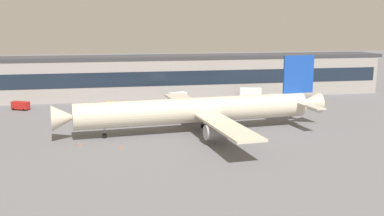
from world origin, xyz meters
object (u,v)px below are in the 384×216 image
at_px(crew_van, 21,105).
at_px(traffic_cone_0, 121,147).
at_px(catering_truck, 251,93).
at_px(traffic_cone_1, 80,144).
at_px(airliner, 199,110).
at_px(pushback_tractor, 114,105).
at_px(belt_loader, 288,96).
at_px(stair_truck, 177,97).

distance_m(crew_van, traffic_cone_0, 55.12).
relative_size(catering_truck, traffic_cone_1, 12.97).
relative_size(airliner, catering_truck, 8.66).
bearing_deg(crew_van, airliner, -38.22).
bearing_deg(pushback_tractor, traffic_cone_0, -89.45).
bearing_deg(airliner, belt_loader, 44.23).
bearing_deg(stair_truck, crew_van, -177.14).
xyz_separation_m(crew_van, stair_truck, (47.80, 2.39, 0.52)).
xyz_separation_m(airliner, crew_van, (-46.55, 36.65, -3.75)).
distance_m(airliner, crew_van, 59.37).
bearing_deg(catering_truck, traffic_cone_0, -131.75).
relative_size(crew_van, traffic_cone_1, 9.55).
xyz_separation_m(pushback_tractor, catering_truck, (46.02, 5.42, 1.24)).
distance_m(stair_truck, traffic_cone_1, 54.10).
distance_m(stair_truck, belt_loader, 37.93).
bearing_deg(belt_loader, pushback_tractor, -176.60).
distance_m(crew_van, traffic_cone_1, 47.52).
relative_size(stair_truck, catering_truck, 0.85).
xyz_separation_m(stair_truck, traffic_cone_0, (-20.12, -50.03, -1.69)).
bearing_deg(traffic_cone_1, pushback_tractor, 78.96).
distance_m(crew_van, catering_truck, 73.35).
xyz_separation_m(airliner, pushback_tractor, (-19.30, 34.66, -4.16)).
bearing_deg(stair_truck, traffic_cone_0, -111.90).
relative_size(airliner, stair_truck, 10.23).
relative_size(stair_truck, traffic_cone_0, 11.27).
bearing_deg(stair_truck, belt_loader, -1.38).
xyz_separation_m(stair_truck, traffic_cone_1, (-28.65, -45.86, -1.68)).
relative_size(airliner, belt_loader, 10.00).
bearing_deg(catering_truck, traffic_cone_1, -139.09).
bearing_deg(traffic_cone_0, catering_truck, 48.25).
height_order(airliner, traffic_cone_1, airliner).
relative_size(crew_van, traffic_cone_0, 9.81).
relative_size(pushback_tractor, catering_truck, 0.71).
bearing_deg(catering_truck, airliner, -123.68).
bearing_deg(crew_van, belt_loader, 0.98).
height_order(belt_loader, traffic_cone_0, belt_loader).
xyz_separation_m(pushback_tractor, stair_truck, (20.55, 4.38, 0.93)).
height_order(airliner, catering_truck, airliner).
bearing_deg(crew_van, pushback_tractor, -4.19).
distance_m(belt_loader, traffic_cone_0, 76.03).
distance_m(stair_truck, catering_truck, 25.49).
bearing_deg(airliner, traffic_cone_1, -166.03).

